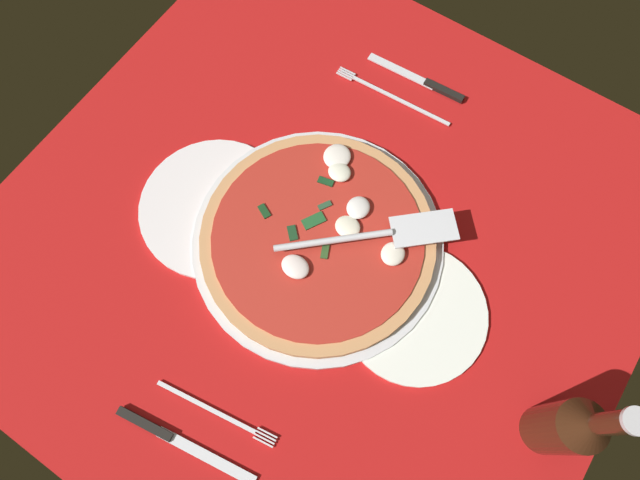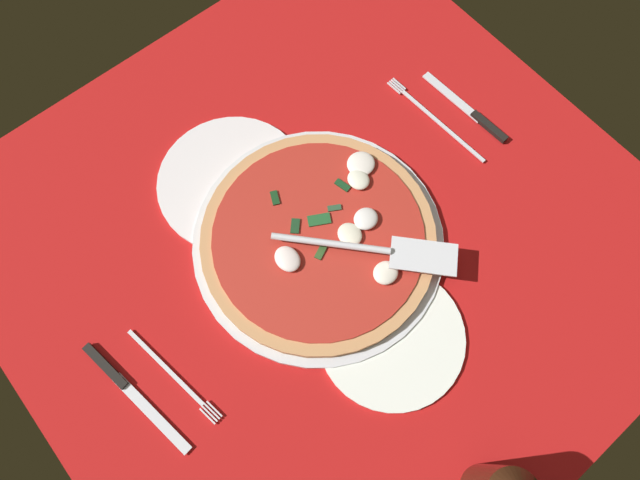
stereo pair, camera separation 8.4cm
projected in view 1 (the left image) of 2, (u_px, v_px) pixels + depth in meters
The scene contains 10 objects.
ground_plane at pixel (322, 239), 86.90cm from camera, with size 95.10×95.10×0.80cm, color #B11414.
checker_pattern at pixel (322, 238), 86.48cm from camera, with size 95.10×95.10×0.10cm.
pizza_pan at pixel (320, 244), 85.37cm from camera, with size 38.04×38.04×1.32cm, color silver.
dinner_plate_left at pixel (415, 313), 81.77cm from camera, with size 21.13×21.13×1.00cm, color white.
dinner_plate_right at pixel (215, 207), 87.68cm from camera, with size 23.62×23.62×1.00cm, color white.
pizza at pixel (321, 239), 84.00cm from camera, with size 35.32×35.32×2.99cm.
pizza_server at pixel (374, 235), 81.62cm from camera, with size 21.94×20.28×1.00cm.
place_setting_near at pixel (409, 90), 95.47cm from camera, with size 21.59×12.72×1.40cm.
place_setting_far at pixel (195, 427), 76.40cm from camera, with size 21.76×14.89×1.40cm.
beer_bottle at pixel (570, 427), 67.93cm from camera, with size 6.40×6.40×24.65cm.
Camera 1 is at (-16.74, 25.74, 80.90)cm, focal length 31.61 mm.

